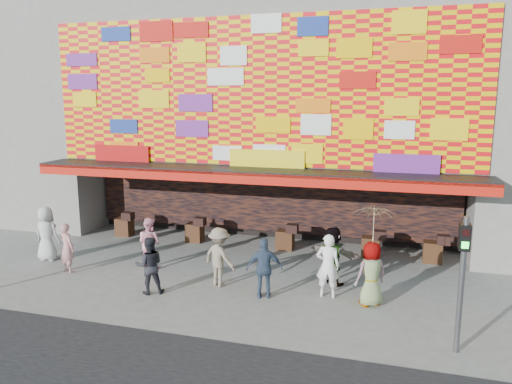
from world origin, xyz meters
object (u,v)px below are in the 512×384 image
Objects in this scene: ped_a at (47,234)px; ped_c at (149,265)px; ped_h at (328,266)px; ped_f at (333,256)px; ped_g at (371,274)px; signal_right at (462,270)px; ped_i at (149,243)px; ped_d at (220,257)px; ped_e at (264,268)px; parasol at (373,225)px; ped_b at (67,248)px.

ped_c is (4.67, -1.61, -0.10)m from ped_a.
ped_a is at bearing -5.05° from ped_h.
ped_g is at bearing 155.77° from ped_f.
ped_i is (-8.93, 3.03, -1.04)m from signal_right.
ped_g is at bearing -157.18° from ped_d.
ped_h is (0.00, -0.95, 0.02)m from ped_f.
ped_e is at bearing 177.39° from ped_i.
parasol is (4.29, -0.20, 1.32)m from ped_d.
ped_g is at bearing 176.94° from ped_a.
ped_g is at bearing 160.52° from ped_c.
ped_d is at bearing 39.88° from ped_f.
ped_e is 3.13m from parasol.
ped_a reaches higher than ped_i.
ped_a is at bearing 176.11° from parasol.
signal_right reaches higher than ped_g.
signal_right is 8.04m from ped_c.
ped_f is at bearing -136.46° from ped_d.
ped_i reaches higher than ped_c.
ped_b is 8.07m from ped_h.
ped_h is (-1.17, 0.26, 0.03)m from ped_g.
ped_h is at bearing 178.03° from ped_a.
parasol reaches higher than ped_c.
ped_b is at bearing 30.92° from ped_f.
ped_f is (8.06, 1.30, 0.08)m from ped_b.
parasol reaches higher than ped_f.
ped_b is 9.34m from parasol.
parasol is at bearing -158.71° from ped_b.
ped_f is 0.91× the size of parasol.
signal_right reaches higher than ped_i.
ped_c is 0.94× the size of ped_g.
ped_g is (-1.94, 1.99, -1.00)m from signal_right.
ped_a is 7.88m from ped_e.
ped_h is at bearing 111.97° from ped_f.
ped_d is 2.83m from ped_i.
ped_a is (-12.57, 2.71, -0.95)m from signal_right.
ped_b is at bearing 41.78° from ped_i.
ped_f is (4.78, 2.10, 0.06)m from ped_c.
ped_h is (9.45, -0.46, -0.02)m from ped_a.
ped_i is (2.24, 1.13, 0.03)m from ped_b.
ped_g is at bearing -158.71° from ped_b.
ped_f is (9.45, 0.49, -0.04)m from ped_a.
parasol reaches higher than ped_h.
ped_c is 0.96× the size of ped_e.
ped_g reaches higher than ped_e.
ped_c is at bearing 161.79° from ped_a.
ped_i is (-6.99, 1.04, -0.04)m from ped_g.
ped_a reaches higher than ped_d.
parasol is (1.17, -0.26, 1.29)m from ped_h.
ped_a is at bearing -9.25° from ped_b.
parasol is (1.17, -1.21, 1.31)m from ped_f.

